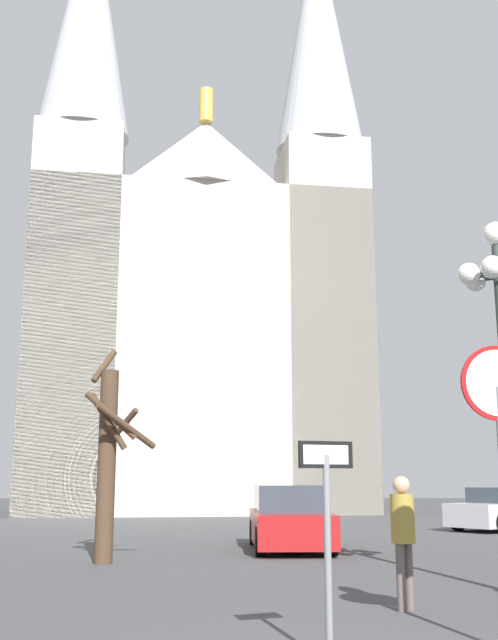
{
  "coord_description": "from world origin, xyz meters",
  "views": [
    {
      "loc": [
        -1.72,
        -5.81,
        1.71
      ],
      "look_at": [
        -1.06,
        17.57,
        6.6
      ],
      "focal_mm": 42.42,
      "sensor_mm": 36.0,
      "label": 1
    }
  ],
  "objects_px": {
    "cathedral": "(197,308)",
    "one_way_arrow_sign": "(327,519)",
    "bare_tree": "(108,457)",
    "pedestrian_standing": "(403,528)",
    "parked_car_near_red": "(290,519)"
  },
  "relations": [
    {
      "from": "cathedral",
      "to": "one_way_arrow_sign",
      "type": "bearing_deg",
      "value": -85.34
    },
    {
      "from": "bare_tree",
      "to": "pedestrian_standing",
      "type": "distance_m",
      "value": 7.5
    },
    {
      "from": "one_way_arrow_sign",
      "to": "pedestrian_standing",
      "type": "relative_size",
      "value": 1.19
    },
    {
      "from": "cathedral",
      "to": "bare_tree",
      "type": "xyz_separation_m",
      "value": [
        -0.82,
        -23.75,
        -8.52
      ]
    },
    {
      "from": "one_way_arrow_sign",
      "to": "cathedral",
      "type": "bearing_deg",
      "value": 94.66
    },
    {
      "from": "bare_tree",
      "to": "parked_car_near_red",
      "type": "height_order",
      "value": "bare_tree"
    },
    {
      "from": "one_way_arrow_sign",
      "to": "pedestrian_standing",
      "type": "distance_m",
      "value": 3.17
    },
    {
      "from": "cathedral",
      "to": "bare_tree",
      "type": "relative_size",
      "value": 7.61
    },
    {
      "from": "cathedral",
      "to": "pedestrian_standing",
      "type": "bearing_deg",
      "value": -82.23
    },
    {
      "from": "one_way_arrow_sign",
      "to": "parked_car_near_red",
      "type": "height_order",
      "value": "one_way_arrow_sign"
    },
    {
      "from": "bare_tree",
      "to": "pedestrian_standing",
      "type": "bearing_deg",
      "value": -49.38
    },
    {
      "from": "pedestrian_standing",
      "to": "cathedral",
      "type": "bearing_deg",
      "value": 97.77
    },
    {
      "from": "cathedral",
      "to": "parked_car_near_red",
      "type": "relative_size",
      "value": 7.79
    },
    {
      "from": "cathedral",
      "to": "parked_car_near_red",
      "type": "distance_m",
      "value": 23.26
    },
    {
      "from": "one_way_arrow_sign",
      "to": "bare_tree",
      "type": "distance_m",
      "value": 9.19
    }
  ]
}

